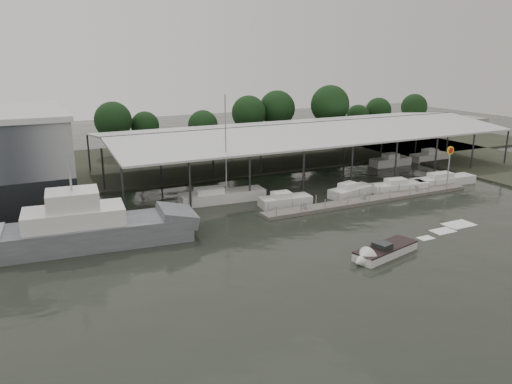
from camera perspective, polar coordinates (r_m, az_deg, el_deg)
name	(u,v)px	position (r m, az deg, el deg)	size (l,w,h in m)	color
ground	(307,253)	(43.50, 5.79, -7.00)	(200.00, 200.00, 0.00)	black
land_strip_far	(166,161)	(80.61, -10.21, 3.50)	(140.00, 30.00, 0.30)	#33382A
covered_boat_shed	(305,128)	(73.69, 5.64, 7.32)	(58.24, 24.00, 6.96)	silver
floating_dock	(371,200)	(59.46, 12.99, -0.87)	(28.00, 2.00, 1.40)	slate
shell_fuel_sign	(450,159)	(66.71, 21.25, 3.53)	(1.10, 0.18, 5.55)	#939698
distant_commercial_buildings	(431,125)	(113.56, 19.42, 7.24)	(22.00, 8.00, 4.00)	gray
grey_trawler	(90,228)	(46.97, -18.44, -3.96)	(19.06, 6.56, 8.84)	slate
white_sailboat	(221,196)	(57.99, -4.01, -0.47)	(10.15, 3.29, 12.47)	silver
speedboat_underway	(381,253)	(43.75, 14.11, -6.72)	(17.94, 6.03, 2.00)	silver
moored_cruiser_0	(285,200)	(56.38, 3.29, -0.96)	(6.07, 2.71, 1.70)	silver
moored_cruiser_1	(351,191)	(61.26, 10.81, 0.13)	(6.56, 3.55, 1.70)	silver
moored_cruiser_2	(398,187)	(64.58, 15.97, 0.60)	(7.58, 3.23, 1.70)	silver
moored_cruiser_3	(443,180)	(69.62, 20.54, 1.27)	(9.32, 2.83, 1.70)	silver
horizon_tree_line	(283,112)	(93.96, 3.12, 9.12)	(69.03, 11.53, 10.91)	#322116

